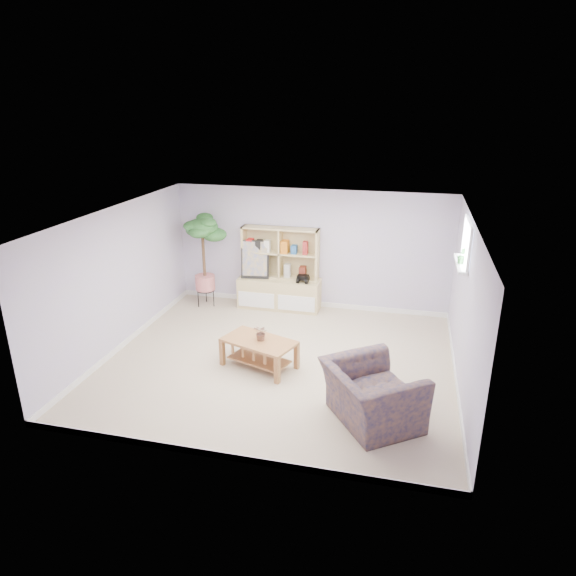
% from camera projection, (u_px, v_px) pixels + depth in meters
% --- Properties ---
extents(floor, '(5.50, 5.00, 0.01)m').
position_uv_depth(floor, '(279.00, 361.00, 8.32)').
color(floor, tan).
rests_on(floor, ground).
extents(ceiling, '(5.50, 5.00, 0.01)m').
position_uv_depth(ceiling, '(279.00, 216.00, 7.50)').
color(ceiling, white).
rests_on(ceiling, walls).
extents(walls, '(5.51, 5.01, 2.40)m').
position_uv_depth(walls, '(279.00, 292.00, 7.91)').
color(walls, silver).
rests_on(walls, floor).
extents(baseboard, '(5.50, 5.00, 0.10)m').
position_uv_depth(baseboard, '(279.00, 359.00, 8.31)').
color(baseboard, white).
rests_on(baseboard, floor).
extents(window, '(0.10, 0.98, 0.68)m').
position_uv_depth(window, '(467.00, 243.00, 7.58)').
color(window, silver).
rests_on(window, walls).
extents(window_sill, '(0.14, 1.00, 0.04)m').
position_uv_depth(window_sill, '(461.00, 263.00, 7.70)').
color(window_sill, white).
rests_on(window_sill, walls).
extents(storage_unit, '(1.64, 0.56, 1.64)m').
position_uv_depth(storage_unit, '(279.00, 269.00, 10.21)').
color(storage_unit, tan).
rests_on(storage_unit, floor).
extents(poster, '(0.57, 0.21, 0.77)m').
position_uv_depth(poster, '(255.00, 260.00, 10.22)').
color(poster, yellow).
rests_on(poster, storage_unit).
extents(toy_truck, '(0.32, 0.22, 0.17)m').
position_uv_depth(toy_truck, '(303.00, 278.00, 10.05)').
color(toy_truck, black).
rests_on(toy_truck, storage_unit).
extents(coffee_table, '(1.27, 0.96, 0.46)m').
position_uv_depth(coffee_table, '(259.00, 353.00, 8.09)').
color(coffee_table, olive).
rests_on(coffee_table, floor).
extents(table_plant, '(0.30, 0.29, 0.26)m').
position_uv_depth(table_plant, '(261.00, 333.00, 7.97)').
color(table_plant, '#30793F').
rests_on(table_plant, coffee_table).
extents(floor_tree, '(0.79, 0.79, 1.89)m').
position_uv_depth(floor_tree, '(204.00, 261.00, 10.29)').
color(floor_tree, '#245120').
rests_on(floor_tree, floor).
extents(armchair, '(1.54, 1.58, 0.88)m').
position_uv_depth(armchair, '(372.00, 391.00, 6.64)').
color(armchair, '#0F1B46').
rests_on(armchair, floor).
extents(sill_plant, '(0.15, 0.12, 0.26)m').
position_uv_depth(sill_plant, '(462.00, 255.00, 7.59)').
color(sill_plant, '#245120').
rests_on(sill_plant, window_sill).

